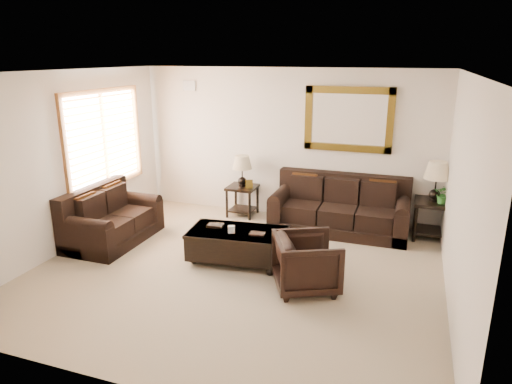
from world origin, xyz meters
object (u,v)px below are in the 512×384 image
at_px(sofa, 340,211).
at_px(coffee_table, 238,242).
at_px(end_table_left, 242,177).
at_px(end_table_right, 435,189).
at_px(loveseat, 110,222).
at_px(armchair, 307,260).

xyz_separation_m(sofa, coffee_table, (-1.19, -1.75, -0.04)).
xyz_separation_m(end_table_left, coffee_table, (0.65, -1.90, -0.45)).
bearing_deg(end_table_right, sofa, -175.54).
relative_size(loveseat, coffee_table, 1.07).
bearing_deg(armchair, end_table_right, -58.90).
bearing_deg(armchair, sofa, -27.07).
bearing_deg(armchair, coffee_table, 41.56).
xyz_separation_m(sofa, end_table_right, (1.48, 0.12, 0.51)).
height_order(sofa, end_table_right, end_table_right).
bearing_deg(sofa, end_table_left, 175.39).
height_order(loveseat, end_table_right, end_table_right).
xyz_separation_m(sofa, armchair, (-0.06, -2.23, 0.06)).
height_order(end_table_right, coffee_table, end_table_right).
bearing_deg(coffee_table, end_table_right, 28.60).
bearing_deg(coffee_table, end_table_left, 102.59).
distance_m(loveseat, end_table_right, 5.26).
bearing_deg(end_table_right, coffee_table, -145.13).
xyz_separation_m(loveseat, coffee_table, (2.23, -0.04, -0.03)).
distance_m(end_table_left, end_table_right, 3.33).
bearing_deg(coffee_table, armchair, -29.19).
bearing_deg(end_table_left, loveseat, -130.43).
xyz_separation_m(sofa, end_table_left, (-1.84, 0.15, 0.41)).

